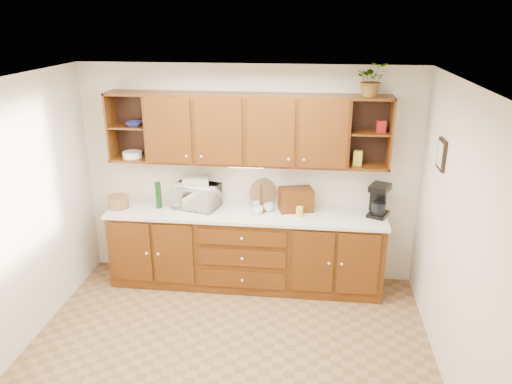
% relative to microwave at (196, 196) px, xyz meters
% --- Properties ---
extents(floor, '(4.00, 4.00, 0.00)m').
position_rel_microwave_xyz_m(floor, '(0.60, -1.53, -1.08)').
color(floor, '#8D6141').
rests_on(floor, ground).
extents(ceiling, '(4.00, 4.00, 0.00)m').
position_rel_microwave_xyz_m(ceiling, '(0.60, -1.53, 1.52)').
color(ceiling, white).
rests_on(ceiling, back_wall).
extents(back_wall, '(4.00, 0.00, 4.00)m').
position_rel_microwave_xyz_m(back_wall, '(0.60, 0.22, 0.22)').
color(back_wall, beige).
rests_on(back_wall, floor).
extents(left_wall, '(0.00, 3.50, 3.50)m').
position_rel_microwave_xyz_m(left_wall, '(-1.40, -1.53, 0.22)').
color(left_wall, beige).
rests_on(left_wall, floor).
extents(right_wall, '(0.00, 3.50, 3.50)m').
position_rel_microwave_xyz_m(right_wall, '(2.60, -1.53, 0.22)').
color(right_wall, beige).
rests_on(right_wall, floor).
extents(base_cabinets, '(3.20, 0.60, 0.90)m').
position_rel_microwave_xyz_m(base_cabinets, '(0.60, -0.08, -0.63)').
color(base_cabinets, '#3B1906').
rests_on(base_cabinets, floor).
extents(countertop, '(3.24, 0.64, 0.04)m').
position_rel_microwave_xyz_m(countertop, '(0.60, -0.09, -0.16)').
color(countertop, silver).
rests_on(countertop, base_cabinets).
extents(upper_cabinets, '(3.20, 0.33, 0.80)m').
position_rel_microwave_xyz_m(upper_cabinets, '(0.61, 0.06, 0.81)').
color(upper_cabinets, '#3B1906').
rests_on(upper_cabinets, back_wall).
extents(undercabinet_light, '(0.40, 0.05, 0.02)m').
position_rel_microwave_xyz_m(undercabinet_light, '(0.60, 0.00, 0.39)').
color(undercabinet_light, white).
rests_on(undercabinet_light, upper_cabinets).
extents(framed_picture, '(0.03, 0.24, 0.30)m').
position_rel_microwave_xyz_m(framed_picture, '(2.58, -0.63, 0.77)').
color(framed_picture, black).
rests_on(framed_picture, right_wall).
extents(wicker_basket, '(0.30, 0.30, 0.15)m').
position_rel_microwave_xyz_m(wicker_basket, '(-0.92, -0.12, -0.07)').
color(wicker_basket, olive).
rests_on(wicker_basket, countertop).
extents(microwave, '(0.59, 0.47, 0.29)m').
position_rel_microwave_xyz_m(microwave, '(0.00, 0.00, 0.00)').
color(microwave, beige).
rests_on(microwave, countertop).
extents(towel_stack, '(0.33, 0.27, 0.09)m').
position_rel_microwave_xyz_m(towel_stack, '(0.00, 0.00, 0.19)').
color(towel_stack, '#DFBF69').
rests_on(towel_stack, microwave).
extents(wine_bottle, '(0.07, 0.07, 0.32)m').
position_rel_microwave_xyz_m(wine_bottle, '(-0.44, -0.07, 0.02)').
color(wine_bottle, black).
rests_on(wine_bottle, countertop).
extents(woven_tray, '(0.34, 0.20, 0.33)m').
position_rel_microwave_xyz_m(woven_tray, '(0.78, 0.16, -0.13)').
color(woven_tray, olive).
rests_on(woven_tray, countertop).
extents(bread_box, '(0.43, 0.33, 0.27)m').
position_rel_microwave_xyz_m(bread_box, '(1.18, 0.04, -0.01)').
color(bread_box, '#3B1906').
rests_on(bread_box, countertop).
extents(mug_tree, '(0.29, 0.29, 0.33)m').
position_rel_microwave_xyz_m(mug_tree, '(0.78, -0.04, -0.09)').
color(mug_tree, '#3B1906').
rests_on(mug_tree, countertop).
extents(canister_red, '(0.14, 0.14, 0.16)m').
position_rel_microwave_xyz_m(canister_red, '(1.05, -0.02, -0.07)').
color(canister_red, '#A71818').
rests_on(canister_red, countertop).
extents(canister_white, '(0.10, 0.10, 0.19)m').
position_rel_microwave_xyz_m(canister_white, '(1.08, 0.01, -0.05)').
color(canister_white, white).
rests_on(canister_white, countertop).
extents(canister_yellow, '(0.09, 0.09, 0.11)m').
position_rel_microwave_xyz_m(canister_yellow, '(1.23, -0.14, -0.09)').
color(canister_yellow, gold).
rests_on(canister_yellow, countertop).
extents(coffee_maker, '(0.29, 0.32, 0.38)m').
position_rel_microwave_xyz_m(coffee_maker, '(2.12, 0.00, 0.04)').
color(coffee_maker, black).
rests_on(coffee_maker, countertop).
extents(bowl_stack, '(0.20, 0.20, 0.05)m').
position_rel_microwave_xyz_m(bowl_stack, '(-0.71, 0.04, 0.84)').
color(bowl_stack, navy).
rests_on(bowl_stack, upper_cabinets).
extents(plate_stack, '(0.28, 0.28, 0.07)m').
position_rel_microwave_xyz_m(plate_stack, '(-0.76, 0.04, 0.47)').
color(plate_stack, white).
rests_on(plate_stack, upper_cabinets).
extents(pantry_box_yellow, '(0.11, 0.09, 0.17)m').
position_rel_microwave_xyz_m(pantry_box_yellow, '(1.86, 0.03, 0.52)').
color(pantry_box_yellow, gold).
rests_on(pantry_box_yellow, upper_cabinets).
extents(pantry_box_red, '(0.10, 0.09, 0.13)m').
position_rel_microwave_xyz_m(pantry_box_red, '(2.08, 0.04, 0.88)').
color(pantry_box_red, '#A71818').
rests_on(pantry_box_red, upper_cabinets).
extents(potted_plant, '(0.34, 0.29, 0.36)m').
position_rel_microwave_xyz_m(potted_plant, '(1.94, -0.01, 1.39)').
color(potted_plant, '#999999').
rests_on(potted_plant, upper_cabinets).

